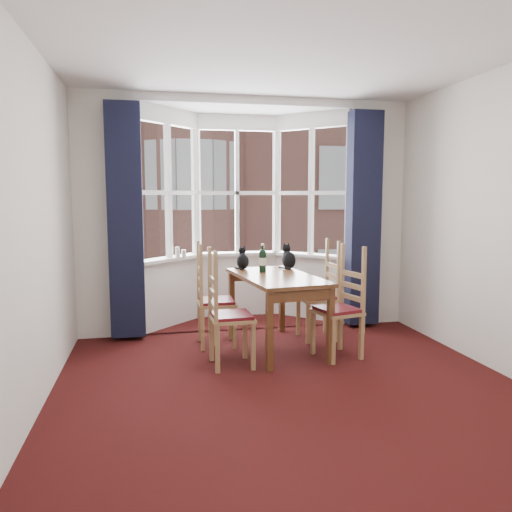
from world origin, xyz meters
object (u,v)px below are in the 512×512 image
object	(u,v)px
chair_left_near	(222,318)
chair_right_far	(325,298)
dining_table	(277,285)
candle_short	(184,253)
chair_right_near	(345,311)
chair_left_far	(208,303)
wine_bottle	(263,260)
cat_left	(243,260)
candle_tall	(177,252)
cat_right	(288,259)

from	to	relation	value
chair_left_near	chair_right_far	size ratio (longest dim) A/B	1.00
dining_table	candle_short	world-z (taller)	candle_short
chair_right_near	candle_short	xyz separation A→B (m)	(-1.52, 1.62, 0.44)
chair_left_far	wine_bottle	size ratio (longest dim) A/B	2.94
cat_left	wine_bottle	bearing A→B (deg)	-57.65
chair_left_near	candle_tall	world-z (taller)	candle_tall
chair_left_far	cat_right	world-z (taller)	cat_right
candle_tall	chair_left_near	bearing A→B (deg)	-78.62
cat_right	candle_short	bearing A→B (deg)	146.00
chair_right_far	candle_short	world-z (taller)	candle_short
dining_table	chair_right_near	xyz separation A→B (m)	(0.62, -0.37, -0.22)
wine_bottle	candle_short	world-z (taller)	wine_bottle
chair_left_near	chair_left_far	distance (m)	0.70
dining_table	wine_bottle	bearing A→B (deg)	109.52
chair_left_near	candle_short	distance (m)	1.76
cat_left	dining_table	bearing A→B (deg)	-63.59
wine_bottle	chair_right_near	bearing A→B (deg)	-41.59
chair_left_far	cat_left	bearing A→B (deg)	32.10
chair_right_near	dining_table	bearing A→B (deg)	149.17
wine_bottle	candle_short	distance (m)	1.27
chair_left_far	chair_right_near	world-z (taller)	same
cat_left	cat_right	world-z (taller)	cat_right
chair_left_near	candle_short	world-z (taller)	candle_short
chair_right_far	chair_right_near	bearing A→B (deg)	-92.08
chair_right_far	candle_tall	size ratio (longest dim) A/B	7.16
dining_table	chair_left_far	world-z (taller)	chair_left_far
dining_table	candle_short	bearing A→B (deg)	125.68
chair_right_far	wine_bottle	bearing A→B (deg)	-177.74
cat_right	candle_short	world-z (taller)	cat_right
dining_table	cat_right	distance (m)	0.58
cat_right	chair_right_far	bearing A→B (deg)	-24.42
chair_right_far	candle_tall	xyz separation A→B (m)	(-1.62, 0.93, 0.46)
dining_table	cat_left	xyz separation A→B (m)	(-0.27, 0.54, 0.21)
chair_right_near	candle_short	bearing A→B (deg)	133.15
chair_right_near	chair_right_far	xyz separation A→B (m)	(0.02, 0.67, 0.00)
chair_left_far	dining_table	bearing A→B (deg)	-20.90
dining_table	chair_right_far	bearing A→B (deg)	24.40
wine_bottle	candle_tall	bearing A→B (deg)	132.75
chair_right_far	cat_left	world-z (taller)	cat_left
dining_table	cat_left	size ratio (longest dim) A/B	5.32
dining_table	cat_right	world-z (taller)	cat_right
dining_table	candle_tall	size ratio (longest dim) A/B	11.26
dining_table	chair_left_far	size ratio (longest dim) A/B	1.57
chair_left_near	candle_tall	bearing A→B (deg)	101.38
chair_right_near	cat_left	bearing A→B (deg)	134.36
chair_left_near	chair_right_near	size ratio (longest dim) A/B	1.00
chair_right_far	cat_left	bearing A→B (deg)	164.97
candle_tall	chair_right_far	bearing A→B (deg)	-29.69
dining_table	candle_short	distance (m)	1.55
chair_right_near	cat_right	bearing A→B (deg)	113.41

